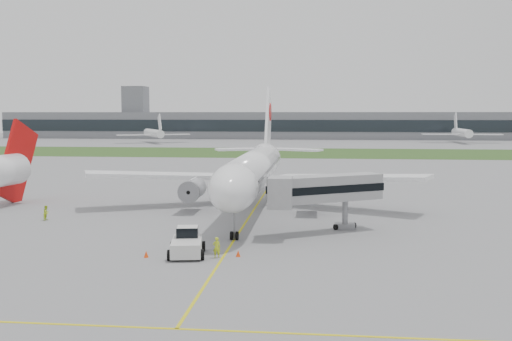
# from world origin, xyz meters

# --- Properties ---
(ground) EXTENTS (600.00, 600.00, 0.00)m
(ground) POSITION_xyz_m (0.00, 0.00, 0.00)
(ground) COLOR gray
(ground) RESTS_ON ground
(apron_markings) EXTENTS (70.00, 70.00, 0.04)m
(apron_markings) POSITION_xyz_m (0.00, -5.00, 0.00)
(apron_markings) COLOR yellow
(apron_markings) RESTS_ON ground
(grass_strip) EXTENTS (600.00, 50.00, 0.02)m
(grass_strip) POSITION_xyz_m (0.00, 120.00, 0.01)
(grass_strip) COLOR #345520
(grass_strip) RESTS_ON ground
(terminal_building) EXTENTS (320.00, 22.30, 14.00)m
(terminal_building) POSITION_xyz_m (0.00, 229.87, 7.00)
(terminal_building) COLOR gray
(terminal_building) RESTS_ON ground
(control_tower) EXTENTS (12.00, 12.00, 56.00)m
(control_tower) POSITION_xyz_m (-90.00, 232.00, 0.00)
(control_tower) COLOR gray
(control_tower) RESTS_ON ground
(airliner) EXTENTS (48.13, 53.95, 17.88)m
(airliner) POSITION_xyz_m (0.00, 4.87, 5.66)
(airliner) COLOR white
(airliner) RESTS_ON ground
(pushback_tug) EXTENTS (3.98, 5.28, 2.50)m
(pushback_tug) POSITION_xyz_m (-3.51, -21.74, 1.15)
(pushback_tug) COLOR silver
(pushback_tug) RESTS_ON ground
(jet_bridge) EXTENTS (13.14, 10.24, 6.56)m
(jet_bridge) POSITION_xyz_m (8.92, -10.49, 4.85)
(jet_bridge) COLOR #A3A2A5
(jet_bridge) RESTS_ON ground
(safety_cone_left) EXTENTS (0.45, 0.45, 0.61)m
(safety_cone_left) POSITION_xyz_m (-7.05, -23.08, 0.31)
(safety_cone_left) COLOR #FC430D
(safety_cone_left) RESTS_ON ground
(safety_cone_right) EXTENTS (0.44, 0.44, 0.61)m
(safety_cone_right) POSITION_xyz_m (1.36, -21.93, 0.30)
(safety_cone_right) COLOR #FC430D
(safety_cone_right) RESTS_ON ground
(ground_crew_near) EXTENTS (0.82, 0.67, 1.93)m
(ground_crew_near) POSITION_xyz_m (-0.55, -22.54, 0.97)
(ground_crew_near) COLOR #C2DA24
(ground_crew_near) RESTS_ON ground
(ground_crew_far) EXTENTS (0.79, 0.97, 1.86)m
(ground_crew_far) POSITION_xyz_m (-24.77, -6.52, 0.93)
(ground_crew_far) COLOR #C5EA27
(ground_crew_far) RESTS_ON ground
(distant_aircraft_left) EXTENTS (42.92, 41.30, 12.65)m
(distant_aircraft_left) POSITION_xyz_m (-64.85, 179.16, 0.00)
(distant_aircraft_left) COLOR white
(distant_aircraft_left) RESTS_ON ground
(distant_aircraft_right) EXTENTS (36.41, 32.51, 13.35)m
(distant_aircraft_right) POSITION_xyz_m (74.03, 192.96, 0.00)
(distant_aircraft_right) COLOR white
(distant_aircraft_right) RESTS_ON ground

